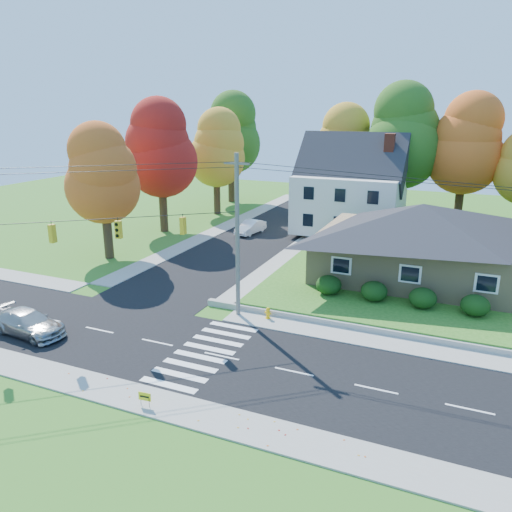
{
  "coord_description": "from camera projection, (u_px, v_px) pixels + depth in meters",
  "views": [
    {
      "loc": [
        10.95,
        -20.78,
        12.53
      ],
      "look_at": [
        -1.5,
        8.0,
        3.1
      ],
      "focal_mm": 35.0,
      "sensor_mm": 36.0,
      "label": 1
    }
  ],
  "objects": [
    {
      "name": "tree_lot_2",
      "position": [
        466.0,
        144.0,
        49.54
      ],
      "size": [
        7.28,
        7.28,
        13.56
      ],
      "color": "#3F2A19",
      "rests_on": "lawn"
    },
    {
      "name": "road_cross",
      "position": [
        267.0,
        232.0,
        51.92
      ],
      "size": [
        8.0,
        44.0,
        0.02
      ],
      "primitive_type": "cube",
      "color": "black",
      "rests_on": "ground"
    },
    {
      "name": "fire_hydrant",
      "position": [
        268.0,
        314.0,
        30.48
      ],
      "size": [
        0.45,
        0.34,
        0.77
      ],
      "color": "#F7B308",
      "rests_on": "ground"
    },
    {
      "name": "sidewalk_south",
      "position": [
        169.0,
        407.0,
        21.63
      ],
      "size": [
        90.0,
        2.0,
        0.08
      ],
      "primitive_type": "cube",
      "color": "#9C9A90",
      "rests_on": "ground"
    },
    {
      "name": "road_main",
      "position": [
        222.0,
        356.0,
        26.03
      ],
      "size": [
        90.0,
        8.0,
        0.02
      ],
      "primitive_type": "cube",
      "color": "black",
      "rests_on": "ground"
    },
    {
      "name": "lawn",
      "position": [
        489.0,
        268.0,
        39.48
      ],
      "size": [
        30.0,
        30.0,
        0.5
      ],
      "primitive_type": "cube",
      "color": "#3D7923",
      "rests_on": "ground"
    },
    {
      "name": "ground",
      "position": [
        222.0,
        357.0,
        26.03
      ],
      "size": [
        120.0,
        120.0,
        0.0
      ],
      "primitive_type": "plane",
      "color": "#3D7923"
    },
    {
      "name": "sidewalk_north",
      "position": [
        259.0,
        320.0,
        30.42
      ],
      "size": [
        90.0,
        2.0,
        0.08
      ],
      "primitive_type": "cube",
      "color": "#9C9A90",
      "rests_on": "ground"
    },
    {
      "name": "tree_west_3",
      "position": [
        231.0,
        133.0,
        65.79
      ],
      "size": [
        7.84,
        7.84,
        14.6
      ],
      "color": "#3F2A19",
      "rests_on": "ground"
    },
    {
      "name": "white_car",
      "position": [
        250.0,
        227.0,
        50.92
      ],
      "size": [
        2.0,
        4.25,
        1.35
      ],
      "primitive_type": "imported",
      "rotation": [
        0.0,
        0.0,
        -0.14
      ],
      "color": "white",
      "rests_on": "road_cross"
    },
    {
      "name": "tree_west_1",
      "position": [
        160.0,
        149.0,
        49.78
      ],
      "size": [
        7.28,
        7.28,
        13.56
      ],
      "color": "#3F2A19",
      "rests_on": "ground"
    },
    {
      "name": "tree_west_2",
      "position": [
        216.0,
        148.0,
        58.38
      ],
      "size": [
        6.72,
        6.72,
        12.51
      ],
      "color": "#3F2A19",
      "rests_on": "ground"
    },
    {
      "name": "hedge_row",
      "position": [
        398.0,
        295.0,
        31.47
      ],
      "size": [
        10.7,
        1.7,
        1.27
      ],
      "color": "#163A10",
      "rests_on": "lawn"
    },
    {
      "name": "tree_lot_0",
      "position": [
        346.0,
        147.0,
        54.29
      ],
      "size": [
        6.72,
        6.72,
        12.51
      ],
      "color": "#3F2A19",
      "rests_on": "lawn"
    },
    {
      "name": "silver_sedan",
      "position": [
        28.0,
        323.0,
        28.36
      ],
      "size": [
        4.96,
        2.42,
        1.39
      ],
      "primitive_type": "imported",
      "rotation": [
        0.0,
        0.0,
        1.47
      ],
      "color": "#A6A6A6",
      "rests_on": "road_main"
    },
    {
      "name": "colonial_house",
      "position": [
        350.0,
        190.0,
        49.31
      ],
      "size": [
        10.4,
        8.4,
        9.6
      ],
      "color": "silver",
      "rests_on": "lawn"
    },
    {
      "name": "ranch_house",
      "position": [
        420.0,
        240.0,
        36.12
      ],
      "size": [
        14.6,
        10.6,
        5.4
      ],
      "color": "tan",
      "rests_on": "lawn"
    },
    {
      "name": "traffic_infrastructure",
      "position": [
        229.0,
        255.0,
        25.8
      ],
      "size": [
        38.1,
        10.66,
        10.0
      ],
      "color": "#666059",
      "rests_on": "ground"
    },
    {
      "name": "tree_lot_1",
      "position": [
        403.0,
        136.0,
        50.75
      ],
      "size": [
        7.84,
        7.84,
        14.6
      ],
      "color": "#3F2A19",
      "rests_on": "lawn"
    },
    {
      "name": "tree_west_0",
      "position": [
        103.0,
        174.0,
        40.98
      ],
      "size": [
        6.16,
        6.16,
        11.47
      ],
      "color": "#3F2A19",
      "rests_on": "ground"
    },
    {
      "name": "yard_sign",
      "position": [
        145.0,
        397.0,
        21.48
      ],
      "size": [
        0.59,
        0.09,
        0.74
      ],
      "color": "black",
      "rests_on": "ground"
    }
  ]
}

